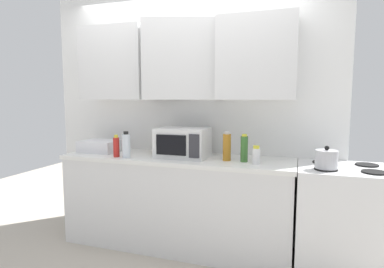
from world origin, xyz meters
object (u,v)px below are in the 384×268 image
object	(u,v)px
microwave	(183,143)
bottle_white_jar	(256,155)
bottle_green_oil	(244,149)
bottle_red_sauce	(116,147)
bottle_clear_tall	(126,145)
bottle_amber_vinegar	(227,147)
dish_rack	(100,146)
bottle_yellow_mustard	(157,145)
stove_range	(344,220)
kettle	(326,159)

from	to	relation	value
microwave	bottle_white_jar	distance (m)	0.72
bottle_green_oil	bottle_red_sauce	xyz separation A→B (m)	(-1.21, -0.15, -0.02)
bottle_clear_tall	bottle_amber_vinegar	bearing A→B (deg)	9.87
dish_rack	bottle_clear_tall	xyz separation A→B (m)	(0.43, -0.20, 0.06)
bottle_amber_vinegar	bottle_red_sauce	bearing A→B (deg)	-171.39
dish_rack	bottle_yellow_mustard	size ratio (longest dim) A/B	2.30
bottle_white_jar	bottle_red_sauce	distance (m)	1.33
dish_rack	bottle_white_jar	world-z (taller)	bottle_white_jar
stove_range	bottle_amber_vinegar	xyz separation A→B (m)	(-1.00, -0.02, 0.57)
bottle_clear_tall	bottle_white_jar	size ratio (longest dim) A/B	1.56
stove_range	microwave	distance (m)	1.55
bottle_clear_tall	bottle_white_jar	xyz separation A→B (m)	(1.21, 0.08, -0.04)
bottle_yellow_mustard	bottle_red_sauce	distance (m)	0.43
stove_range	bottle_red_sauce	xyz separation A→B (m)	(-2.05, -0.18, 0.55)
bottle_yellow_mustard	bottle_green_oil	xyz separation A→B (m)	(0.94, -0.19, 0.04)
kettle	bottle_green_oil	xyz separation A→B (m)	(-0.67, 0.11, 0.03)
stove_range	bottle_white_jar	size ratio (longest dim) A/B	5.64
bottle_white_jar	stove_range	bearing A→B (deg)	8.10
dish_rack	stove_range	bearing A→B (deg)	-0.48
stove_range	dish_rack	xyz separation A→B (m)	(-2.37, 0.02, 0.51)
bottle_green_oil	dish_rack	bearing A→B (deg)	178.25
kettle	microwave	size ratio (longest dim) A/B	0.38
kettle	bottle_red_sauce	size ratio (longest dim) A/B	0.84
kettle	dish_rack	size ratio (longest dim) A/B	0.48
stove_range	dish_rack	world-z (taller)	dish_rack
bottle_clear_tall	kettle	bearing A→B (deg)	1.46
kettle	bottle_red_sauce	world-z (taller)	bottle_red_sauce
kettle	bottle_clear_tall	xyz separation A→B (m)	(-1.76, -0.04, 0.03)
kettle	microwave	bearing A→B (deg)	172.96
bottle_green_oil	kettle	bearing A→B (deg)	-9.61
bottle_white_jar	bottle_red_sauce	xyz separation A→B (m)	(-1.32, -0.08, 0.02)
bottle_white_jar	bottle_amber_vinegar	size ratio (longest dim) A/B	0.61
dish_rack	bottle_green_oil	size ratio (longest dim) A/B	1.53
microwave	bottle_yellow_mustard	xyz separation A→B (m)	(-0.34, 0.14, -0.06)
dish_rack	bottle_red_sauce	bearing A→B (deg)	-31.91
stove_range	bottle_green_oil	distance (m)	1.01
bottle_amber_vinegar	bottle_red_sauce	distance (m)	1.06
kettle	bottle_yellow_mustard	bearing A→B (deg)	169.40
bottle_amber_vinegar	bottle_green_oil	distance (m)	0.16
dish_rack	bottle_red_sauce	size ratio (longest dim) A/B	1.77
microwave	dish_rack	world-z (taller)	microwave
kettle	bottle_clear_tall	bearing A→B (deg)	-178.54
bottle_clear_tall	bottle_yellow_mustard	world-z (taller)	bottle_clear_tall
stove_range	bottle_amber_vinegar	distance (m)	1.15
stove_range	bottle_red_sauce	world-z (taller)	bottle_red_sauce
bottle_green_oil	bottle_white_jar	bearing A→B (deg)	-33.29
bottle_white_jar	bottle_amber_vinegar	distance (m)	0.29
kettle	bottle_clear_tall	size ratio (longest dim) A/B	0.72
stove_range	kettle	distance (m)	0.58
dish_rack	bottle_amber_vinegar	distance (m)	1.37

